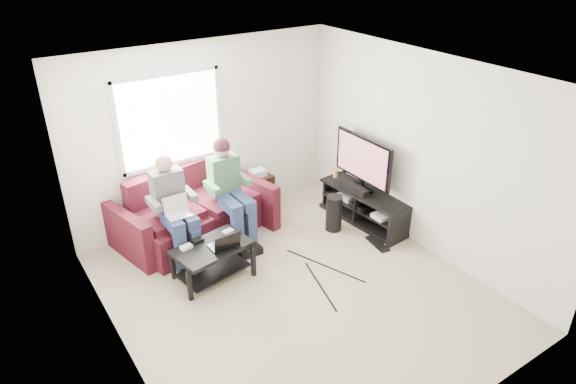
{
  "coord_description": "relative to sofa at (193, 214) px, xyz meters",
  "views": [
    {
      "loc": [
        -2.82,
        -4.04,
        3.9
      ],
      "look_at": [
        0.3,
        0.6,
        0.99
      ],
      "focal_mm": 32.0,
      "sensor_mm": 36.0,
      "label": 1
    }
  ],
  "objects": [
    {
      "name": "floor",
      "position": [
        0.47,
        -1.82,
        -0.34
      ],
      "size": [
        4.5,
        4.5,
        0.0
      ],
      "primitive_type": "plane",
      "color": "beige",
      "rests_on": "ground"
    },
    {
      "name": "ceiling",
      "position": [
        0.47,
        -1.82,
        2.26
      ],
      "size": [
        4.5,
        4.5,
        0.0
      ],
      "primitive_type": "plane",
      "rotation": [
        3.14,
        0.0,
        0.0
      ],
      "color": "white",
      "rests_on": "wall_back"
    },
    {
      "name": "wall_back",
      "position": [
        0.47,
        0.43,
        0.96
      ],
      "size": [
        4.5,
        0.0,
        4.5
      ],
      "primitive_type": "plane",
      "rotation": [
        1.57,
        0.0,
        0.0
      ],
      "color": "silver",
      "rests_on": "floor"
    },
    {
      "name": "wall_front",
      "position": [
        0.47,
        -4.07,
        0.96
      ],
      "size": [
        4.5,
        0.0,
        4.5
      ],
      "primitive_type": "plane",
      "rotation": [
        -1.57,
        0.0,
        0.0
      ],
      "color": "silver",
      "rests_on": "floor"
    },
    {
      "name": "wall_left",
      "position": [
        -1.53,
        -1.82,
        0.96
      ],
      "size": [
        0.0,
        4.5,
        4.5
      ],
      "primitive_type": "plane",
      "rotation": [
        1.57,
        0.0,
        1.57
      ],
      "color": "silver",
      "rests_on": "floor"
    },
    {
      "name": "wall_right",
      "position": [
        2.47,
        -1.82,
        0.96
      ],
      "size": [
        0.0,
        4.5,
        4.5
      ],
      "primitive_type": "plane",
      "rotation": [
        1.57,
        0.0,
        -1.57
      ],
      "color": "silver",
      "rests_on": "floor"
    },
    {
      "name": "window",
      "position": [
        -0.03,
        0.41,
        1.26
      ],
      "size": [
        1.48,
        0.04,
        1.28
      ],
      "color": "white",
      "rests_on": "wall_back"
    },
    {
      "name": "sofa",
      "position": [
        0.0,
        0.0,
        0.0
      ],
      "size": [
        2.22,
        1.3,
        0.95
      ],
      "color": "#4B121A",
      "rests_on": "floor"
    },
    {
      "name": "person_left",
      "position": [
        -0.4,
        -0.38,
        0.43
      ],
      "size": [
        0.4,
        0.7,
        1.4
      ],
      "color": "navy",
      "rests_on": "sofa"
    },
    {
      "name": "person_right",
      "position": [
        0.4,
        -0.36,
        0.49
      ],
      "size": [
        0.4,
        0.71,
        1.44
      ],
      "color": "navy",
      "rests_on": "sofa"
    },
    {
      "name": "laptop_silver",
      "position": [
        -0.4,
        -0.53,
        0.43
      ],
      "size": [
        0.38,
        0.33,
        0.24
      ],
      "primitive_type": null,
      "rotation": [
        0.0,
        0.0,
        0.42
      ],
      "color": "silver",
      "rests_on": "person_left"
    },
    {
      "name": "coffee_table",
      "position": [
        -0.22,
        -1.03,
        -0.01
      ],
      "size": [
        1.0,
        0.7,
        0.46
      ],
      "color": "black",
      "rests_on": "floor"
    },
    {
      "name": "laptop_black",
      "position": [
        -0.1,
        -1.11,
        0.23
      ],
      "size": [
        0.39,
        0.32,
        0.24
      ],
      "primitive_type": null,
      "rotation": [
        0.0,
        0.0,
        0.26
      ],
      "color": "black",
      "rests_on": "coffee_table"
    },
    {
      "name": "controller_a",
      "position": [
        -0.5,
        -0.91,
        0.13
      ],
      "size": [
        0.15,
        0.11,
        0.04
      ],
      "primitive_type": "cube",
      "rotation": [
        0.0,
        0.0,
        0.14
      ],
      "color": "silver",
      "rests_on": "coffee_table"
    },
    {
      "name": "controller_b",
      "position": [
        -0.32,
        -0.85,
        0.13
      ],
      "size": [
        0.15,
        0.11,
        0.04
      ],
      "primitive_type": "cube",
      "rotation": [
        0.0,
        0.0,
        0.18
      ],
      "color": "black",
      "rests_on": "coffee_table"
    },
    {
      "name": "controller_c",
      "position": [
        0.08,
        -0.88,
        0.13
      ],
      "size": [
        0.16,
        0.12,
        0.04
      ],
      "primitive_type": "cube",
      "rotation": [
        0.0,
        0.0,
        0.23
      ],
      "color": "gray",
      "rests_on": "coffee_table"
    },
    {
      "name": "tv_stand",
      "position": [
        2.24,
        -1.04,
        -0.13
      ],
      "size": [
        0.57,
        1.51,
        0.49
      ],
      "color": "black",
      "rests_on": "floor"
    },
    {
      "name": "tv",
      "position": [
        2.24,
        -0.94,
        0.6
      ],
      "size": [
        0.12,
        1.1,
        0.81
      ],
      "color": "black",
      "rests_on": "tv_stand"
    },
    {
      "name": "soundbar",
      "position": [
        2.12,
        -0.94,
        0.19
      ],
      "size": [
        0.12,
        0.5,
        0.1
      ],
      "primitive_type": "cube",
      "color": "black",
      "rests_on": "tv_stand"
    },
    {
      "name": "drink_cup",
      "position": [
        2.19,
        -0.41,
        0.2
      ],
      "size": [
        0.08,
        0.08,
        0.12
      ],
      "primitive_type": "cylinder",
      "color": "#B2864C",
      "rests_on": "tv_stand"
    },
    {
      "name": "console_white",
      "position": [
        2.24,
        -1.44,
        -0.05
      ],
      "size": [
        0.3,
        0.22,
        0.06
      ],
      "primitive_type": "cube",
      "color": "silver",
      "rests_on": "tv_stand"
    },
    {
      "name": "console_grey",
      "position": [
        2.24,
        -0.74,
        -0.04
      ],
      "size": [
        0.34,
        0.26,
        0.08
      ],
      "primitive_type": "cube",
      "color": "gray",
      "rests_on": "tv_stand"
    },
    {
      "name": "console_black",
      "position": [
        2.24,
        -1.09,
        -0.05
      ],
      "size": [
        0.38,
        0.3,
        0.07
      ],
      "primitive_type": "cube",
      "color": "black",
      "rests_on": "tv_stand"
    },
    {
      "name": "subwoofer",
      "position": [
        1.73,
        -0.97,
        -0.08
      ],
      "size": [
        0.23,
        0.23,
        0.53
      ],
      "primitive_type": "cylinder",
      "color": "black",
      "rests_on": "floor"
    },
    {
      "name": "keyboard_floor",
      "position": [
        1.98,
        -1.63,
        -0.33
      ],
      "size": [
        0.21,
        0.44,
        0.02
      ],
      "primitive_type": "cube",
      "rotation": [
        0.0,
        0.0,
        -0.16
      ],
      "color": "black",
      "rests_on": "floor"
    },
    {
      "name": "end_table",
      "position": [
        1.16,
        0.18,
        -0.05
      ],
      "size": [
        0.37,
        0.37,
        0.65
      ],
      "color": "black",
      "rests_on": "floor"
    }
  ]
}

